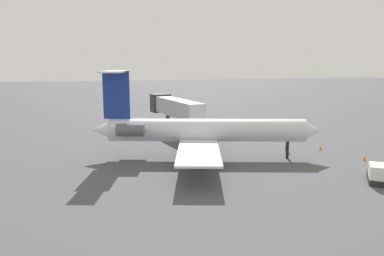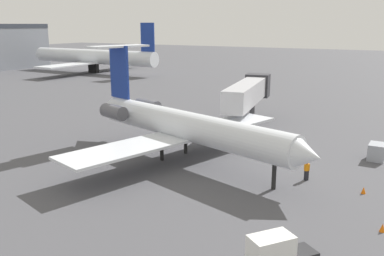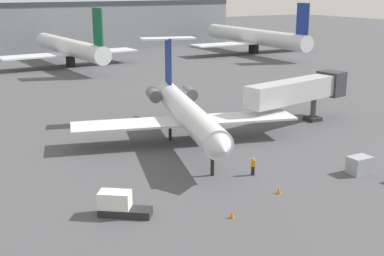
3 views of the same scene
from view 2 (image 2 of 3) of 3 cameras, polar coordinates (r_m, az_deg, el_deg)
ground_plane at (r=40.55m, az=-1.64°, el=-4.71°), size 400.00×400.00×0.10m
regional_jet at (r=40.40m, az=-1.43°, el=0.56°), size 25.26×27.50×10.67m
jet_bridge at (r=54.71m, az=7.77°, el=4.87°), size 16.60×5.53×6.09m
ground_crew_marshaller at (r=36.99m, az=15.34°, el=-5.60°), size 0.47×0.45×1.69m
baggage_tug_trailing at (r=24.20m, az=11.38°, el=-16.30°), size 4.02×3.55×1.90m
cargo_container_uld at (r=44.74m, az=23.86°, el=-2.98°), size 2.13×1.56×1.63m
traffic_cone_near at (r=30.08m, az=24.49°, el=-12.25°), size 0.36×0.36×0.55m
traffic_cone_mid at (r=35.79m, az=22.31°, el=-7.84°), size 0.36×0.36×0.55m
parked_airliner_centre at (r=118.63m, az=-13.25°, el=9.38°), size 34.83×41.35×13.29m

